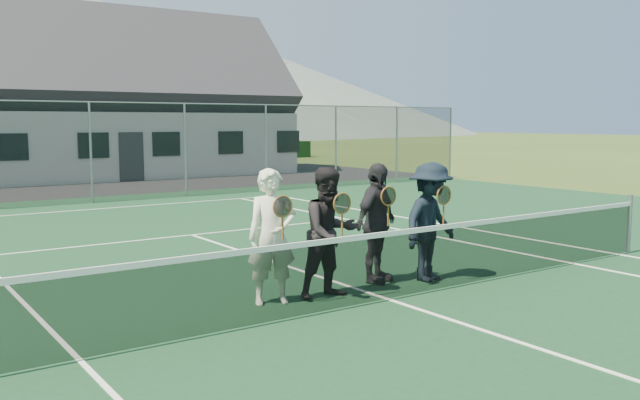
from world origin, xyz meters
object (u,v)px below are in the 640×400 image
object	(u,v)px
tennis_net	(389,262)
clubhouse	(110,87)
player_b	(330,233)
player_a	(272,237)
player_d	(430,222)
player_c	(376,223)

from	to	relation	value
tennis_net	clubhouse	size ratio (longest dim) A/B	0.75
tennis_net	player_b	world-z (taller)	player_b
player_a	tennis_net	bearing A→B (deg)	-28.48
player_a	player_d	distance (m)	2.66
player_a	player_b	size ratio (longest dim) A/B	1.00
clubhouse	player_b	size ratio (longest dim) A/B	8.67
player_a	player_c	size ratio (longest dim) A/B	1.00
player_a	player_c	distance (m)	1.90
tennis_net	clubhouse	bearing A→B (deg)	80.54
player_a	player_d	xyz separation A→B (m)	(2.65, -0.24, -0.00)
clubhouse	player_b	xyz separation A→B (m)	(-4.57, -23.42, -3.07)
tennis_net	player_b	size ratio (longest dim) A/B	6.49
player_a	player_b	world-z (taller)	same
clubhouse	player_a	distance (m)	24.06
clubhouse	player_c	size ratio (longest dim) A/B	8.67
tennis_net	player_c	xyz separation A→B (m)	(0.51, 0.89, 0.38)
clubhouse	player_a	world-z (taller)	clubhouse
clubhouse	player_d	distance (m)	23.84
clubhouse	player_a	bearing A→B (deg)	-103.05
tennis_net	player_b	distance (m)	0.89
tennis_net	player_d	xyz separation A→B (m)	(1.26, 0.51, 0.38)
player_b	player_d	bearing A→B (deg)	-1.93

